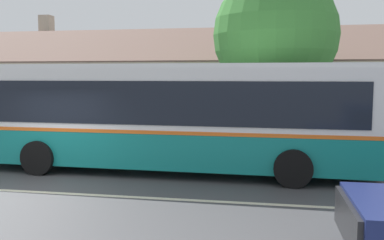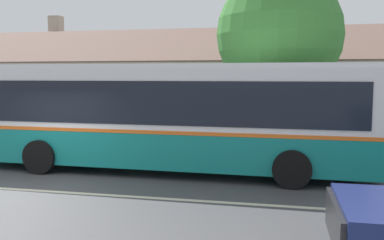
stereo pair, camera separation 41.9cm
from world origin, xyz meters
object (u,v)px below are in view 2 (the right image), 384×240
at_px(bench_by_building, 14,134).
at_px(street_tree_primary, 276,40).
at_px(transit_bus, 163,114).
at_px(bench_down_street, 128,137).

relative_size(bench_by_building, street_tree_primary, 0.27).
xyz_separation_m(transit_bus, bench_by_building, (-6.85, 2.51, -1.14)).
xyz_separation_m(transit_bus, street_tree_primary, (3.21, 3.80, 2.44)).
xyz_separation_m(transit_bus, bench_down_street, (-2.22, 2.86, -1.16)).
bearing_deg(street_tree_primary, transit_bus, -130.19).
bearing_deg(transit_bus, bench_down_street, 127.86).
bearing_deg(transit_bus, bench_by_building, 159.89).
bearing_deg(bench_by_building, street_tree_primary, 7.35).
relative_size(transit_bus, bench_down_street, 7.87).
bearing_deg(bench_down_street, bench_by_building, -175.64).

